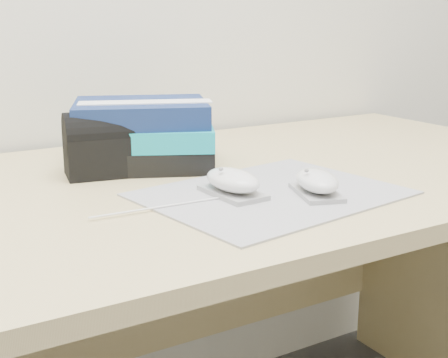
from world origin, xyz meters
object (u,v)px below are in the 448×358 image
book_stack (144,134)px  mouse_rear (233,182)px  mouse_front (317,183)px  pouch (101,144)px  desk (193,283)px

book_stack → mouse_rear: bearing=-83.2°
mouse_front → pouch: bearing=128.4°
book_stack → mouse_front: bearing=-66.4°
book_stack → pouch: 0.10m
mouse_front → pouch: 0.40m
desk → pouch: pouch is taller
book_stack → desk: bearing=-53.1°
desk → pouch: bearing=162.6°
mouse_rear → book_stack: 0.28m
desk → mouse_rear: (-0.03, -0.20, 0.26)m
mouse_rear → mouse_front: (0.12, -0.07, -0.00)m
mouse_rear → mouse_front: mouse_rear is taller
desk → pouch: (-0.16, 0.05, 0.29)m
mouse_front → desk: bearing=108.9°
mouse_rear → pouch: bearing=118.2°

